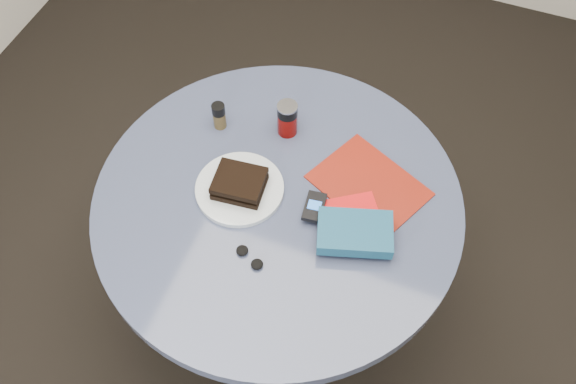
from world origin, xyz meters
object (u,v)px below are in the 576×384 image
(plate, at_px, (240,189))
(sandwich, at_px, (239,183))
(novel, at_px, (355,233))
(red_book, at_px, (349,214))
(soda_can, at_px, (287,119))
(mp3_player, at_px, (314,207))
(pepper_grinder, at_px, (219,116))
(magazine, at_px, (369,185))
(table, at_px, (278,230))
(headphones, at_px, (250,257))

(plate, height_order, sandwich, sandwich)
(plate, xyz_separation_m, novel, (0.34, -0.03, 0.03))
(red_book, bearing_deg, soda_can, 106.83)
(plate, relative_size, mp3_player, 2.53)
(pepper_grinder, bearing_deg, red_book, -19.74)
(magazine, bearing_deg, red_book, -75.88)
(mp3_player, bearing_deg, novel, -18.93)
(magazine, bearing_deg, table, -123.93)
(table, xyz_separation_m, red_book, (0.19, 0.02, 0.17))
(headphones, bearing_deg, magazine, 56.41)
(table, bearing_deg, headphones, -89.66)
(table, distance_m, pepper_grinder, 0.37)
(novel, bearing_deg, soda_can, 119.37)
(table, height_order, red_book, red_book)
(plate, bearing_deg, sandwich, -49.77)
(plate, xyz_separation_m, pepper_grinder, (-0.14, 0.19, 0.04))
(plate, xyz_separation_m, mp3_player, (0.21, 0.01, 0.02))
(plate, bearing_deg, table, 5.88)
(headphones, bearing_deg, soda_can, 98.32)
(mp3_player, bearing_deg, headphones, -118.65)
(red_book, bearing_deg, novel, -94.73)
(magazine, xyz_separation_m, mp3_player, (-0.11, -0.13, 0.02))
(table, height_order, plate, plate)
(table, bearing_deg, magazine, 30.94)
(soda_can, relative_size, magazine, 0.38)
(soda_can, bearing_deg, table, -75.15)
(table, distance_m, red_book, 0.26)
(sandwich, xyz_separation_m, magazine, (0.32, 0.14, -0.04))
(soda_can, bearing_deg, headphones, -81.68)
(plate, relative_size, soda_can, 2.20)
(sandwich, relative_size, magazine, 0.49)
(sandwich, distance_m, magazine, 0.35)
(plate, bearing_deg, headphones, -59.65)
(table, distance_m, magazine, 0.30)
(plate, height_order, soda_can, soda_can)
(magazine, bearing_deg, novel, -60.47)
(soda_can, bearing_deg, pepper_grinder, -164.73)
(magazine, distance_m, novel, 0.18)
(red_book, bearing_deg, pepper_grinder, 126.67)
(plate, xyz_separation_m, sandwich, (0.00, -0.00, 0.03))
(plate, xyz_separation_m, headphones, (0.11, -0.18, 0.00))
(plate, relative_size, sandwich, 1.69)
(soda_can, xyz_separation_m, red_book, (0.26, -0.21, -0.04))
(novel, bearing_deg, red_book, 101.65)
(soda_can, xyz_separation_m, mp3_player, (0.17, -0.23, -0.03))
(novel, bearing_deg, sandwich, 157.36)
(soda_can, height_order, mp3_player, soda_can)
(table, xyz_separation_m, soda_can, (-0.06, 0.23, 0.22))
(magazine, relative_size, headphones, 3.15)
(soda_can, height_order, headphones, soda_can)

